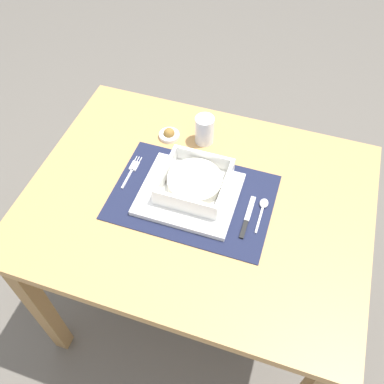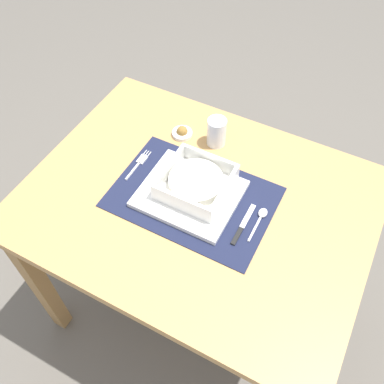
{
  "view_description": "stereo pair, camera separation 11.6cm",
  "coord_description": "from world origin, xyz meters",
  "px_view_note": "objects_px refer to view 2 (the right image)",
  "views": [
    {
      "loc": [
        0.21,
        -0.68,
        1.65
      ],
      "look_at": [
        -0.01,
        -0.0,
        0.74
      ],
      "focal_mm": 39.49,
      "sensor_mm": 36.0,
      "label": 1
    },
    {
      "loc": [
        0.32,
        -0.63,
        1.65
      ],
      "look_at": [
        -0.01,
        -0.0,
        0.74
      ],
      "focal_mm": 39.49,
      "sensor_mm": 36.0,
      "label": 2
    }
  ],
  "objects_px": {
    "condiment_saucer": "(182,132)",
    "fork": "(139,163)",
    "porridge_bowl": "(196,183)",
    "drinking_glass": "(216,133)",
    "dining_table": "(197,219)",
    "butter_knife": "(242,227)",
    "spoon": "(261,216)"
  },
  "relations": [
    {
      "from": "dining_table",
      "to": "butter_knife",
      "type": "distance_m",
      "value": 0.19
    },
    {
      "from": "dining_table",
      "to": "fork",
      "type": "distance_m",
      "value": 0.24
    },
    {
      "from": "porridge_bowl",
      "to": "fork",
      "type": "bearing_deg",
      "value": 175.62
    },
    {
      "from": "dining_table",
      "to": "porridge_bowl",
      "type": "height_order",
      "value": "porridge_bowl"
    },
    {
      "from": "condiment_saucer",
      "to": "dining_table",
      "type": "bearing_deg",
      "value": -52.05
    },
    {
      "from": "porridge_bowl",
      "to": "spoon",
      "type": "relative_size",
      "value": 1.56
    },
    {
      "from": "drinking_glass",
      "to": "condiment_saucer",
      "type": "bearing_deg",
      "value": -170.5
    },
    {
      "from": "condiment_saucer",
      "to": "fork",
      "type": "bearing_deg",
      "value": -107.84
    },
    {
      "from": "fork",
      "to": "butter_knife",
      "type": "bearing_deg",
      "value": -10.83
    },
    {
      "from": "dining_table",
      "to": "fork",
      "type": "xyz_separation_m",
      "value": [
        -0.21,
        0.04,
        0.11
      ]
    },
    {
      "from": "dining_table",
      "to": "fork",
      "type": "height_order",
      "value": "fork"
    },
    {
      "from": "spoon",
      "to": "butter_knife",
      "type": "distance_m",
      "value": 0.06
    },
    {
      "from": "fork",
      "to": "porridge_bowl",
      "type": "bearing_deg",
      "value": -4.91
    },
    {
      "from": "dining_table",
      "to": "butter_knife",
      "type": "height_order",
      "value": "butter_knife"
    },
    {
      "from": "porridge_bowl",
      "to": "butter_knife",
      "type": "distance_m",
      "value": 0.18
    },
    {
      "from": "porridge_bowl",
      "to": "drinking_glass",
      "type": "distance_m",
      "value": 0.21
    },
    {
      "from": "porridge_bowl",
      "to": "drinking_glass",
      "type": "height_order",
      "value": "drinking_glass"
    },
    {
      "from": "dining_table",
      "to": "drinking_glass",
      "type": "bearing_deg",
      "value": 102.6
    },
    {
      "from": "spoon",
      "to": "drinking_glass",
      "type": "xyz_separation_m",
      "value": [
        -0.23,
        0.2,
        0.03
      ]
    },
    {
      "from": "butter_knife",
      "to": "drinking_glass",
      "type": "bearing_deg",
      "value": 131.95
    },
    {
      "from": "drinking_glass",
      "to": "dining_table",
      "type": "bearing_deg",
      "value": -77.4
    },
    {
      "from": "dining_table",
      "to": "butter_knife",
      "type": "xyz_separation_m",
      "value": [
        0.15,
        -0.03,
        0.11
      ]
    },
    {
      "from": "butter_knife",
      "to": "spoon",
      "type": "bearing_deg",
      "value": 62.7
    },
    {
      "from": "fork",
      "to": "drinking_glass",
      "type": "distance_m",
      "value": 0.25
    },
    {
      "from": "dining_table",
      "to": "drinking_glass",
      "type": "height_order",
      "value": "drinking_glass"
    },
    {
      "from": "butter_knife",
      "to": "dining_table",
      "type": "bearing_deg",
      "value": 172.45
    },
    {
      "from": "fork",
      "to": "condiment_saucer",
      "type": "bearing_deg",
      "value": 71.62
    },
    {
      "from": "dining_table",
      "to": "drinking_glass",
      "type": "relative_size",
      "value": 10.43
    },
    {
      "from": "porridge_bowl",
      "to": "fork",
      "type": "distance_m",
      "value": 0.2
    },
    {
      "from": "butter_knife",
      "to": "porridge_bowl",
      "type": "bearing_deg",
      "value": 166.6
    },
    {
      "from": "drinking_glass",
      "to": "spoon",
      "type": "bearing_deg",
      "value": -40.74
    },
    {
      "from": "dining_table",
      "to": "spoon",
      "type": "distance_m",
      "value": 0.21
    }
  ]
}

